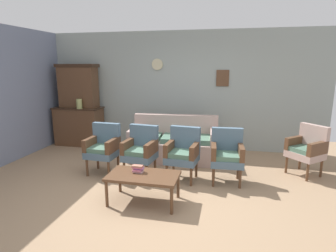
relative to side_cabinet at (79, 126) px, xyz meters
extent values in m
plane|color=#997A5B|center=(2.52, -2.25, -0.47)|extent=(7.68, 7.68, 0.00)
cube|color=#939E99|center=(2.52, 0.38, 0.88)|extent=(6.40, 0.06, 2.70)
cube|color=brown|center=(3.42, 0.33, 1.18)|extent=(0.28, 0.02, 0.36)
cylinder|color=beige|center=(1.92, 0.33, 1.48)|extent=(0.26, 0.03, 0.26)
cube|color=brown|center=(0.00, 0.00, -0.02)|extent=(1.10, 0.52, 0.90)
cube|color=#342115|center=(0.00, 0.00, 0.45)|extent=(1.16, 0.55, 0.03)
cube|color=brown|center=(0.00, 0.08, 0.94)|extent=(0.90, 0.36, 0.95)
cube|color=#342115|center=(0.00, 0.08, 1.45)|extent=(0.99, 0.38, 0.08)
cylinder|color=#9C9F5C|center=(0.14, -0.17, 0.58)|extent=(0.13, 0.13, 0.23)
cube|color=tan|center=(2.51, -0.63, -0.26)|extent=(1.84, 0.93, 0.42)
cube|color=tan|center=(2.49, -0.31, 0.19)|extent=(1.80, 0.29, 0.48)
cube|color=tan|center=(3.32, -0.57, 0.07)|extent=(0.22, 0.81, 0.24)
cube|color=tan|center=(1.70, -0.69, 0.07)|extent=(0.22, 0.81, 0.24)
cube|color=#4C705B|center=(3.03, -0.63, 0.00)|extent=(0.50, 0.59, 0.10)
cube|color=#4C705B|center=(2.51, -0.67, 0.00)|extent=(0.50, 0.59, 0.10)
cube|color=#4C705B|center=(2.00, -0.70, 0.00)|extent=(0.50, 0.59, 0.10)
cube|color=slate|center=(1.39, -1.64, -0.09)|extent=(0.54, 0.50, 0.12)
cube|color=#4C705B|center=(1.39, -1.66, 0.00)|extent=(0.46, 0.43, 0.10)
cube|color=slate|center=(1.40, -1.44, 0.20)|extent=(0.52, 0.12, 0.46)
cube|color=brown|center=(1.61, -1.65, 0.08)|extent=(0.10, 0.48, 0.22)
cube|color=brown|center=(1.17, -1.63, 0.08)|extent=(0.10, 0.48, 0.22)
cylinder|color=brown|center=(1.59, -1.84, -0.31)|extent=(0.04, 0.04, 0.32)
cylinder|color=brown|center=(1.17, -1.82, -0.31)|extent=(0.04, 0.04, 0.32)
cylinder|color=brown|center=(1.61, -1.46, -0.31)|extent=(0.04, 0.04, 0.32)
cylinder|color=brown|center=(1.19, -1.44, -0.31)|extent=(0.04, 0.04, 0.32)
cube|color=slate|center=(2.10, -1.65, -0.09)|extent=(0.57, 0.54, 0.12)
cube|color=#4C705B|center=(2.10, -1.67, 0.00)|extent=(0.49, 0.46, 0.10)
cube|color=slate|center=(2.13, -1.45, 0.20)|extent=(0.53, 0.16, 0.46)
cube|color=brown|center=(2.32, -1.67, 0.08)|extent=(0.13, 0.49, 0.22)
cube|color=brown|center=(1.88, -1.62, 0.08)|extent=(0.13, 0.49, 0.22)
cylinder|color=brown|center=(2.29, -1.86, -0.31)|extent=(0.04, 0.04, 0.32)
cylinder|color=brown|center=(1.87, -1.81, -0.31)|extent=(0.04, 0.04, 0.32)
cylinder|color=brown|center=(2.33, -1.48, -0.31)|extent=(0.04, 0.04, 0.32)
cylinder|color=brown|center=(1.92, -1.43, -0.31)|extent=(0.04, 0.04, 0.32)
cube|color=slate|center=(2.84, -1.62, -0.09)|extent=(0.57, 0.53, 0.12)
cube|color=#4C705B|center=(2.84, -1.64, 0.00)|extent=(0.48, 0.45, 0.10)
cube|color=slate|center=(2.87, -1.42, 0.20)|extent=(0.53, 0.16, 0.46)
cube|color=brown|center=(3.06, -1.64, 0.08)|extent=(0.13, 0.49, 0.22)
cube|color=brown|center=(2.63, -1.59, 0.08)|extent=(0.13, 0.49, 0.22)
cylinder|color=brown|center=(3.03, -1.83, -0.31)|extent=(0.04, 0.04, 0.32)
cylinder|color=brown|center=(2.61, -1.78, -0.31)|extent=(0.04, 0.04, 0.32)
cylinder|color=brown|center=(3.07, -1.45, -0.31)|extent=(0.04, 0.04, 0.32)
cylinder|color=brown|center=(2.66, -1.40, -0.31)|extent=(0.04, 0.04, 0.32)
cube|color=slate|center=(3.59, -1.57, -0.09)|extent=(0.55, 0.51, 0.12)
cube|color=#4C705B|center=(3.59, -1.59, 0.00)|extent=(0.47, 0.43, 0.10)
cube|color=slate|center=(3.57, -1.37, 0.20)|extent=(0.53, 0.13, 0.46)
cube|color=brown|center=(3.81, -1.56, 0.08)|extent=(0.11, 0.48, 0.22)
cube|color=brown|center=(3.37, -1.58, 0.08)|extent=(0.11, 0.48, 0.22)
cylinder|color=brown|center=(3.81, -1.75, -0.31)|extent=(0.04, 0.04, 0.32)
cylinder|color=brown|center=(3.39, -1.77, -0.31)|extent=(0.04, 0.04, 0.32)
cylinder|color=brown|center=(3.78, -1.37, -0.31)|extent=(0.04, 0.04, 0.32)
cylinder|color=brown|center=(3.37, -1.39, -0.31)|extent=(0.04, 0.04, 0.32)
cube|color=tan|center=(4.94, -0.93, -0.09)|extent=(0.70, 0.71, 0.12)
cube|color=#4C705B|center=(4.92, -0.94, 0.00)|extent=(0.60, 0.60, 0.10)
cube|color=tan|center=(5.09, -0.80, 0.20)|extent=(0.42, 0.46, 0.46)
cube|color=brown|center=(5.08, -1.09, 0.08)|extent=(0.41, 0.38, 0.22)
cube|color=brown|center=(4.79, -0.76, 0.08)|extent=(0.41, 0.38, 0.22)
cylinder|color=brown|center=(4.93, -1.21, -0.31)|extent=(0.04, 0.04, 0.32)
cylinder|color=brown|center=(4.66, -0.90, -0.31)|extent=(0.04, 0.04, 0.32)
cylinder|color=brown|center=(5.22, -0.96, -0.31)|extent=(0.04, 0.04, 0.32)
cylinder|color=brown|center=(4.94, -0.65, -0.31)|extent=(0.04, 0.04, 0.32)
cube|color=brown|center=(2.44, -2.51, -0.07)|extent=(1.00, 0.56, 0.04)
cylinder|color=brown|center=(1.98, -2.27, -0.28)|extent=(0.04, 0.04, 0.38)
cylinder|color=brown|center=(2.90, -2.27, -0.28)|extent=(0.04, 0.04, 0.38)
cylinder|color=brown|center=(1.98, -2.75, -0.28)|extent=(0.04, 0.04, 0.38)
cylinder|color=brown|center=(2.90, -2.75, -0.28)|extent=(0.04, 0.04, 0.38)
cube|color=#C69C9E|center=(2.34, -2.45, -0.03)|extent=(0.14, 0.10, 0.03)
cube|color=#C16B83|center=(2.34, -2.46, -0.01)|extent=(0.13, 0.11, 0.02)
cube|color=#9162A5|center=(2.35, -2.43, 0.01)|extent=(0.13, 0.07, 0.02)
cube|color=#D6718F|center=(2.34, -2.44, 0.03)|extent=(0.16, 0.08, 0.02)
cube|color=#A86A55|center=(2.34, -2.45, 0.05)|extent=(0.15, 0.08, 0.02)
camera|label=1|loc=(3.57, -6.01, 1.47)|focal=29.47mm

